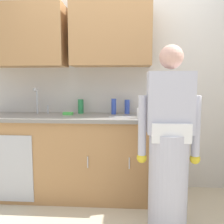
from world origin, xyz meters
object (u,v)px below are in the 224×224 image
object	(u,v)px
sink	(36,116)
bottle_water_short	(81,106)
bottle_soap	(114,106)
sponge	(68,113)
person_at_sink	(169,154)
cup_by_sink	(141,113)
bottle_water_tall	(127,107)
knife_on_counter	(120,117)

from	to	relation	value
sink	bottle_water_short	distance (m)	0.53
bottle_soap	sponge	bearing A→B (deg)	-169.67
person_at_sink	bottle_water_short	size ratio (longest dim) A/B	9.49
sink	sponge	world-z (taller)	sink
bottle_soap	cup_by_sink	xyz separation A→B (m)	(0.30, -0.32, -0.04)
bottle_water_tall	sink	bearing A→B (deg)	-169.12
bottle_soap	cup_by_sink	bearing A→B (deg)	-46.80
cup_by_sink	sponge	bearing A→B (deg)	164.80
bottle_water_short	sink	bearing A→B (deg)	-157.39
person_at_sink	bottle_water_tall	world-z (taller)	person_at_sink
bottle_water_tall	cup_by_sink	xyz separation A→B (m)	(0.14, -0.38, -0.03)
person_at_sink	cup_by_sink	size ratio (longest dim) A/B	15.83
bottle_water_tall	bottle_water_short	distance (m)	0.56
sink	person_at_sink	distance (m)	1.57
sink	bottle_soap	distance (m)	0.91
sponge	bottle_soap	bearing A→B (deg)	10.33
sink	knife_on_counter	world-z (taller)	sink
bottle_soap	sink	bearing A→B (deg)	-170.78
sink	knife_on_counter	bearing A→B (deg)	-6.38
bottle_water_tall	cup_by_sink	bearing A→B (deg)	-69.18
bottle_soap	cup_by_sink	world-z (taller)	bottle_soap
bottle_water_short	cup_by_sink	bearing A→B (deg)	-28.07
sink	sponge	distance (m)	0.36
sink	bottle_soap	size ratio (longest dim) A/B	2.72
sink	bottle_water_tall	world-z (taller)	sink
bottle_water_short	knife_on_counter	bearing A→B (deg)	-32.20
sink	knife_on_counter	size ratio (longest dim) A/B	2.08
sink	bottle_water_tall	size ratio (longest dim) A/B	2.98
bottle_water_tall	sponge	size ratio (longest dim) A/B	1.53
bottle_water_short	person_at_sink	bearing A→B (deg)	-42.55
knife_on_counter	sponge	xyz separation A→B (m)	(-0.61, 0.16, 0.01)
bottle_water_short	knife_on_counter	xyz separation A→B (m)	(0.49, -0.31, -0.08)
sink	sponge	size ratio (longest dim) A/B	4.55
person_at_sink	cup_by_sink	world-z (taller)	person_at_sink
sink	bottle_water_tall	distance (m)	1.07
cup_by_sink	bottle_water_short	bearing A→B (deg)	151.93
knife_on_counter	bottle_water_short	bearing A→B (deg)	143.33
bottle_water_tall	knife_on_counter	xyz separation A→B (m)	(-0.07, -0.31, -0.08)
bottle_soap	bottle_water_tall	world-z (taller)	bottle_soap
sink	person_at_sink	xyz separation A→B (m)	(1.41, -0.65, -0.23)
person_at_sink	bottle_water_tall	size ratio (longest dim) A/B	9.65
cup_by_sink	sponge	size ratio (longest dim) A/B	0.93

